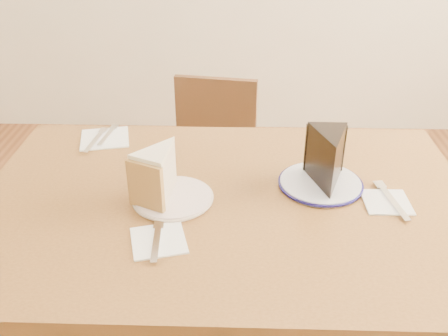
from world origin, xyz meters
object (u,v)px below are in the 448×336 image
Objects in this scene: table at (226,231)px; chocolate_cake at (329,162)px; chair_far at (210,171)px; plate_cream at (173,198)px; carrot_cake at (162,173)px; plate_navy at (320,183)px.

chocolate_cake is at bearing 12.10° from table.
plate_cream is at bearing 94.79° from chair_far.
plate_cream reaches higher than table.
carrot_cake is at bearing -179.99° from table.
table is 6.47× the size of plate_cream.
table is 0.31m from chocolate_cake.
plate_navy is 1.47× the size of chocolate_cake.
table is 0.27m from plate_navy.
chocolate_cake is (0.01, -0.01, 0.07)m from plate_navy.
carrot_cake reaches higher than chair_far.
chocolate_cake is (0.40, 0.05, 0.01)m from carrot_cake.
plate_cream is 0.37m from plate_navy.
chair_far is 3.80× the size of plate_navy.
chair_far is 6.14× the size of carrot_cake.
table is 0.22m from carrot_cake.
chair_far reaches higher than table.
plate_navy is 1.61× the size of carrot_cake.
chocolate_cake reaches higher than plate_navy.
plate_cream is 0.07m from carrot_cake.
plate_navy is at bearing -48.54° from chocolate_cake.
carrot_cake is at bearing 155.98° from plate_cream.
table is at bearing -164.29° from plate_navy.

